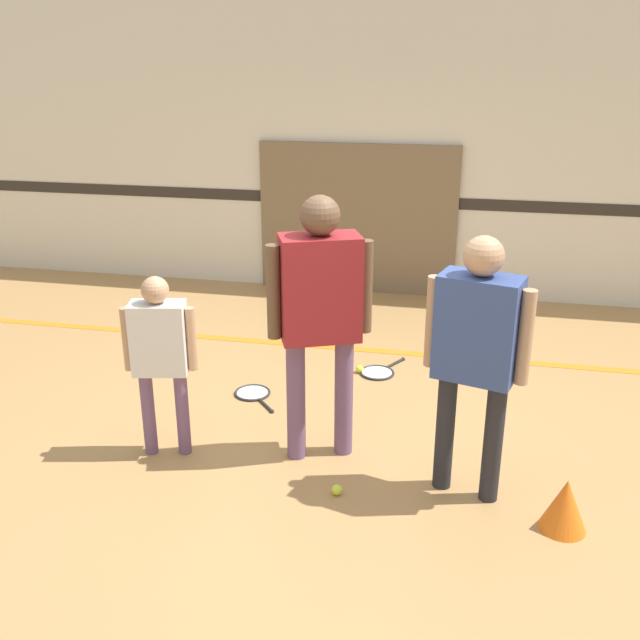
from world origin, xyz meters
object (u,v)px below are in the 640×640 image
at_px(person_instructor, 320,302).
at_px(person_student_left, 160,347).
at_px(person_student_right, 477,342).
at_px(racket_spare_on_floor, 379,372).
at_px(tennis_ball_by_spare_racket, 360,369).
at_px(training_cone, 565,505).
at_px(racket_second_spare, 253,394).
at_px(tennis_ball_near_instructor, 337,490).

distance_m(person_instructor, person_student_left, 1.07).
distance_m(person_student_left, person_student_right, 1.97).
height_order(person_student_left, person_student_right, person_student_right).
bearing_deg(racket_spare_on_floor, tennis_ball_by_spare_racket, 131.11).
height_order(person_student_left, training_cone, person_student_left).
bearing_deg(racket_spare_on_floor, racket_second_spare, 153.84).
distance_m(person_student_left, racket_second_spare, 1.24).
distance_m(racket_spare_on_floor, tennis_ball_near_instructor, 1.80).
relative_size(tennis_ball_near_instructor, tennis_ball_by_spare_racket, 1.00).
height_order(tennis_ball_by_spare_racket, training_cone, training_cone).
height_order(racket_second_spare, training_cone, training_cone).
bearing_deg(training_cone, racket_spare_on_floor, 124.63).
bearing_deg(tennis_ball_by_spare_racket, training_cone, -51.77).
bearing_deg(person_instructor, training_cone, -40.87).
bearing_deg(racket_second_spare, person_instructor, 1.97).
height_order(person_instructor, tennis_ball_near_instructor, person_instructor).
height_order(person_instructor, training_cone, person_instructor).
distance_m(person_student_right, tennis_ball_near_instructor, 1.24).
relative_size(person_student_left, tennis_ball_by_spare_racket, 18.71).
xyz_separation_m(person_student_right, tennis_ball_near_instructor, (-0.76, -0.19, -0.96)).
relative_size(racket_second_spare, tennis_ball_near_instructor, 7.40).
bearing_deg(person_instructor, person_student_right, -37.06).
distance_m(person_student_left, racket_spare_on_floor, 2.11).
relative_size(tennis_ball_near_instructor, training_cone, 0.21).
height_order(person_instructor, racket_second_spare, person_instructor).
xyz_separation_m(racket_spare_on_floor, tennis_ball_near_instructor, (-0.02, -1.80, 0.02)).
bearing_deg(racket_spare_on_floor, person_instructor, -159.18).
xyz_separation_m(person_instructor, person_student_right, (0.96, -0.25, -0.08)).
relative_size(person_student_right, tennis_ball_by_spare_racket, 24.33).
bearing_deg(person_instructor, racket_second_spare, 110.57).
distance_m(person_instructor, racket_second_spare, 1.47).
xyz_separation_m(person_instructor, tennis_ball_near_instructor, (0.20, -0.44, -1.04)).
distance_m(racket_second_spare, tennis_ball_by_spare_racket, 0.95).
relative_size(person_student_left, tennis_ball_near_instructor, 18.71).
relative_size(person_instructor, racket_second_spare, 3.57).
relative_size(racket_spare_on_floor, tennis_ball_near_instructor, 8.17).
distance_m(person_student_left, tennis_ball_near_instructor, 1.43).
height_order(tennis_ball_near_instructor, tennis_ball_by_spare_racket, same).
xyz_separation_m(racket_spare_on_floor, racket_second_spare, (-0.91, -0.61, 0.00)).
height_order(tennis_ball_near_instructor, training_cone, training_cone).
bearing_deg(racket_second_spare, person_student_left, -59.32).
bearing_deg(tennis_ball_by_spare_racket, person_instructor, -92.79).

